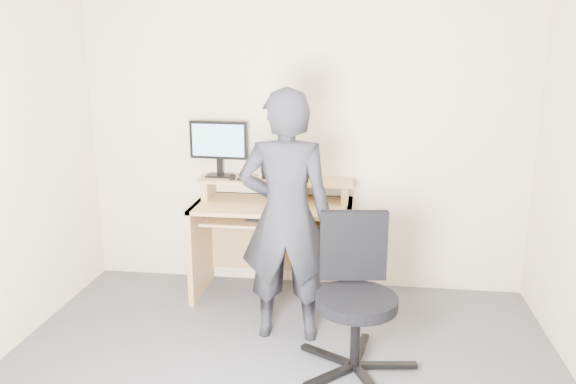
% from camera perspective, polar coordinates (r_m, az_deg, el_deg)
% --- Properties ---
extents(back_wall, '(3.50, 0.02, 2.50)m').
position_cam_1_polar(back_wall, '(4.42, 1.61, 6.01)').
color(back_wall, beige).
rests_on(back_wall, ground).
extents(desk, '(1.20, 0.60, 0.91)m').
position_cam_1_polar(desk, '(4.39, -1.37, -3.46)').
color(desk, tan).
rests_on(desk, ground).
extents(monitor, '(0.46, 0.13, 0.44)m').
position_cam_1_polar(monitor, '(4.42, -7.06, 4.90)').
color(monitor, black).
rests_on(monitor, desk).
extents(external_drive, '(0.10, 0.14, 0.20)m').
position_cam_1_polar(external_drive, '(4.39, -2.26, 2.76)').
color(external_drive, black).
rests_on(external_drive, desk).
extents(travel_mug, '(0.08, 0.08, 0.16)m').
position_cam_1_polar(travel_mug, '(4.34, -1.21, 2.36)').
color(travel_mug, '#B6B6BA').
rests_on(travel_mug, desk).
extents(smartphone, '(0.09, 0.14, 0.01)m').
position_cam_1_polar(smartphone, '(4.29, 1.55, 1.20)').
color(smartphone, black).
rests_on(smartphone, desk).
extents(charger, '(0.05, 0.05, 0.03)m').
position_cam_1_polar(charger, '(4.35, -5.65, 1.48)').
color(charger, black).
rests_on(charger, desk).
extents(headphones, '(0.20, 0.20, 0.06)m').
position_cam_1_polar(headphones, '(4.45, -3.66, 1.68)').
color(headphones, silver).
rests_on(headphones, desk).
extents(keyboard, '(0.48, 0.24, 0.03)m').
position_cam_1_polar(keyboard, '(4.19, -1.04, -2.65)').
color(keyboard, black).
rests_on(keyboard, desk).
extents(mouse, '(0.11, 0.08, 0.04)m').
position_cam_1_polar(mouse, '(4.13, 1.46, -1.43)').
color(mouse, black).
rests_on(mouse, desk).
extents(office_chair, '(0.72, 0.73, 0.92)m').
position_cam_1_polar(office_chair, '(3.42, 6.84, -9.76)').
color(office_chair, black).
rests_on(office_chair, ground).
extents(person, '(0.63, 0.42, 1.67)m').
position_cam_1_polar(person, '(3.64, -0.22, -2.56)').
color(person, black).
rests_on(person, ground).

